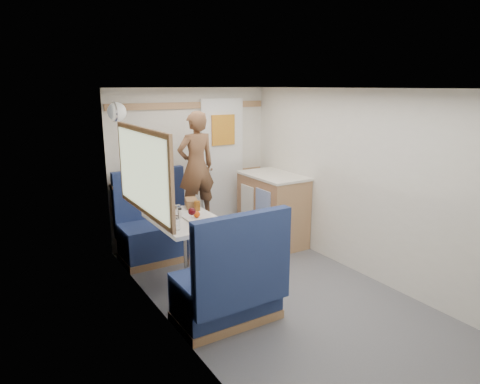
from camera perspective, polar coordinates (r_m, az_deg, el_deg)
floor at (r=4.16m, az=7.66°, el=-15.22°), size 4.50×4.50×0.00m
ceiling at (r=3.64m, az=8.71°, el=13.49°), size 4.50×4.50×0.00m
wall_back at (r=5.65m, az=-6.51°, el=3.48°), size 2.20×0.02×2.00m
wall_left at (r=3.22m, az=-7.22°, el=-4.66°), size 0.02×4.50×2.00m
wall_right at (r=4.54m, az=18.94°, el=0.22°), size 0.02×4.50×2.00m
oak_trim_low at (r=5.66m, az=-6.38°, el=1.96°), size 2.15×0.02×0.08m
oak_trim_high at (r=5.54m, az=-6.64°, el=11.41°), size 2.15×0.02×0.08m
side_window at (r=4.06m, az=-12.92°, el=2.69°), size 0.04×1.30×0.72m
rear_door at (r=5.82m, az=-2.35°, el=3.60°), size 0.62×0.12×1.86m
dinette_table at (r=4.39m, az=-7.10°, el=-5.46°), size 0.62×0.92×0.72m
bench_far at (r=5.24m, az=-10.96°, el=-5.45°), size 0.90×0.59×1.05m
bench_near at (r=3.79m, az=-1.39°, el=-13.04°), size 0.90×0.59×1.05m
ledge at (r=5.31m, az=-12.23°, el=1.27°), size 0.90×0.14×0.04m
dome_light at (r=4.82m, az=-16.11°, el=10.23°), size 0.20×0.20×0.20m
galley_counter at (r=5.58m, az=4.36°, el=-2.22°), size 0.57×0.92×0.92m
person at (r=5.08m, az=-5.86°, el=3.43°), size 0.48×0.32×1.29m
duffel_bag at (r=5.31m, az=-11.58°, el=2.71°), size 0.50×0.34×0.22m
tray at (r=4.28m, az=-5.29°, el=-3.63°), size 0.27×0.35×0.02m
orange_fruit at (r=4.30m, az=-5.79°, el=-2.98°), size 0.07×0.07×0.07m
cheese_block at (r=4.03m, az=-5.13°, el=-4.36°), size 0.12×0.09×0.04m
wine_glass at (r=4.13m, az=-6.43°, el=-2.69°), size 0.08×0.08×0.17m
tumbler_left at (r=4.01m, az=-8.49°, el=-4.31°), size 0.07×0.07×0.11m
tumbler_right at (r=4.46m, az=-8.28°, el=-2.41°), size 0.07×0.07×0.11m
beer_glass at (r=4.60m, az=-5.72°, el=-1.84°), size 0.07×0.07×0.10m
pepper_grinder at (r=4.37m, az=-8.02°, el=-2.78°), size 0.04×0.04×0.10m
salt_grinder at (r=4.35m, az=-7.96°, el=-2.96°), size 0.03×0.03×0.09m
bread_loaf at (r=4.74m, az=-6.50°, el=-1.47°), size 0.18×0.25×0.09m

